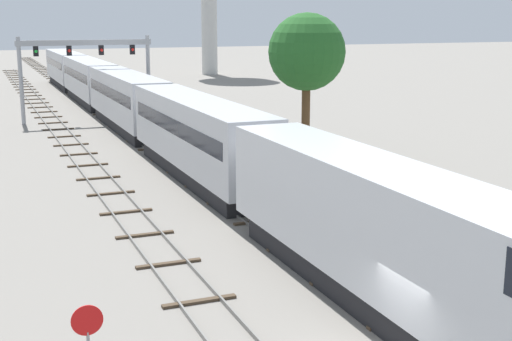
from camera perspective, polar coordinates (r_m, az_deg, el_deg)
The scene contains 5 objects.
track_main at distance 76.92m, azimuth -12.88°, elevation 5.06°, with size 2.60×200.00×0.16m.
track_near at distance 56.55m, azimuth -15.05°, elevation 2.38°, with size 2.60×160.00×0.16m.
passenger_train at distance 61.20m, azimuth -10.56°, elevation 5.74°, with size 3.04×101.21×4.80m.
signal_gantry at distance 66.46m, azimuth -13.65°, elevation 8.79°, with size 12.10×0.49×7.78m.
trackside_tree_left at distance 46.15m, azimuth 4.14°, elevation 9.51°, with size 5.03×5.03×9.76m.
Camera 1 is at (-10.07, -15.37, 9.50)m, focal length 49.28 mm.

